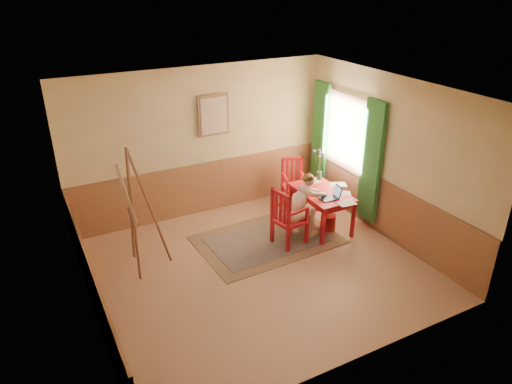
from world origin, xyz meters
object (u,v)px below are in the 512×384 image
figure (301,205)px  easel (130,200)px  table (321,196)px  chair_back (294,183)px  laptop (332,196)px  chair_left (287,218)px

figure → easel: (-2.75, 0.45, 0.53)m
figure → easel: easel is taller
table → figure: (-0.55, -0.19, 0.03)m
chair_back → figure: 1.32m
laptop → easel: 3.36m
table → chair_left: (-0.85, -0.24, -0.11)m
chair_back → chair_left: bearing=-125.8°
laptop → easel: bearing=170.0°
table → figure: figure is taller
laptop → chair_left: bearing=174.9°
table → chair_left: bearing=-164.3°
chair_left → easel: bearing=168.4°
table → chair_back: (0.03, 0.99, -0.15)m
chair_back → easel: bearing=-167.8°
table → laptop: laptop is taller
chair_back → table: bearing=-92.0°
table → chair_left: 0.89m
chair_back → easel: (-3.34, -0.72, 0.71)m
laptop → easel: (-3.29, 0.58, 0.43)m
chair_left → chair_back: (0.88, 1.23, -0.03)m
chair_left → easel: (-2.45, 0.50, 0.68)m
table → figure: bearing=-161.3°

